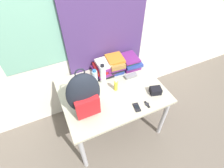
# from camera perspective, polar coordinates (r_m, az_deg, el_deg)

# --- Properties ---
(ground_plane) EXTENTS (12.00, 12.00, 0.00)m
(ground_plane) POSITION_cam_1_polar(r_m,az_deg,el_deg) (2.38, 4.81, -20.90)
(ground_plane) COLOR #665B51
(wall_back) EXTENTS (6.00, 0.06, 2.50)m
(wall_back) POSITION_cam_1_polar(r_m,az_deg,el_deg) (2.05, -6.69, 18.50)
(wall_back) COLOR silver
(wall_back) RESTS_ON ground_plane
(curtain_blue) EXTENTS (0.98, 0.04, 2.50)m
(curtain_blue) POSITION_cam_1_polar(r_m,az_deg,el_deg) (2.05, -2.03, 18.76)
(curtain_blue) COLOR #4C336B
(curtain_blue) RESTS_ON ground_plane
(desk) EXTENTS (1.15, 0.88, 0.71)m
(desk) POSITION_cam_1_polar(r_m,az_deg,el_deg) (2.05, -0.00, -3.49)
(desk) COLOR #B7B299
(desk) RESTS_ON ground_plane
(backpack) EXTENTS (0.33, 0.21, 0.55)m
(backpack) POSITION_cam_1_polar(r_m,az_deg,el_deg) (1.65, -9.15, -3.55)
(backpack) COLOR #1E232D
(backpack) RESTS_ON desk
(book_stack_left) EXTENTS (0.24, 0.29, 0.19)m
(book_stack_left) POSITION_cam_1_polar(r_m,az_deg,el_deg) (2.13, -2.84, 5.11)
(book_stack_left) COLOR black
(book_stack_left) RESTS_ON desk
(book_stack_center) EXTENTS (0.24, 0.30, 0.21)m
(book_stack_center) POSITION_cam_1_polar(r_m,az_deg,el_deg) (2.16, 0.68, 6.45)
(book_stack_center) COLOR navy
(book_stack_center) RESTS_ON desk
(book_stack_right) EXTENTS (0.25, 0.29, 0.14)m
(book_stack_right) POSITION_cam_1_polar(r_m,az_deg,el_deg) (2.27, 5.98, 7.29)
(book_stack_right) COLOR #6B2370
(book_stack_right) RESTS_ON desk
(water_bottle) EXTENTS (0.06, 0.06, 0.22)m
(water_bottle) POSITION_cam_1_polar(r_m,az_deg,el_deg) (1.99, -5.57, 2.09)
(water_bottle) COLOR silver
(water_bottle) RESTS_ON desk
(sports_bottle) EXTENTS (0.07, 0.07, 0.25)m
(sports_bottle) POSITION_cam_1_polar(r_m,az_deg,el_deg) (2.00, -3.03, 3.32)
(sports_bottle) COLOR white
(sports_bottle) RESTS_ON desk
(sunscreen_bottle) EXTENTS (0.04, 0.04, 0.15)m
(sunscreen_bottle) POSITION_cam_1_polar(r_m,az_deg,el_deg) (1.94, 1.26, -0.43)
(sunscreen_bottle) COLOR yellow
(sunscreen_bottle) RESTS_ON desk
(cell_phone) EXTENTS (0.07, 0.11, 0.02)m
(cell_phone) POSITION_cam_1_polar(r_m,az_deg,el_deg) (1.84, 8.12, -7.54)
(cell_phone) COLOR black
(cell_phone) RESTS_ON desk
(sunglasses_case) EXTENTS (0.15, 0.06, 0.04)m
(sunglasses_case) POSITION_cam_1_polar(r_m,az_deg,el_deg) (2.14, 6.19, 2.62)
(sunglasses_case) COLOR gray
(sunglasses_case) RESTS_ON desk
(camera_pouch) EXTENTS (0.14, 0.12, 0.07)m
(camera_pouch) POSITION_cam_1_polar(r_m,az_deg,el_deg) (1.99, 14.04, -2.10)
(camera_pouch) COLOR black
(camera_pouch) RESTS_ON desk
(wristwatch) EXTENTS (0.04, 0.09, 0.01)m
(wristwatch) POSITION_cam_1_polar(r_m,az_deg,el_deg) (1.89, 11.39, -6.52)
(wristwatch) COLOR black
(wristwatch) RESTS_ON desk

